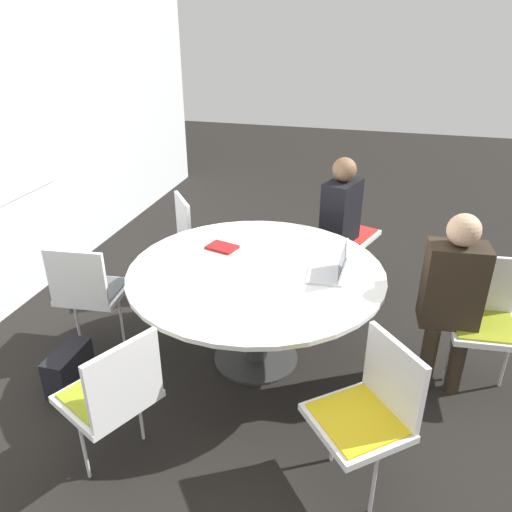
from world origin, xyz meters
name	(u,v)px	position (x,y,z in m)	size (l,w,h in m)	color
ground_plane	(256,358)	(0.00, 0.00, 0.00)	(16.00, 16.00, 0.00)	black
conference_table	(256,285)	(0.00, 0.00, 0.61)	(1.71, 1.71, 0.73)	#333333
chair_0	(484,313)	(0.19, -1.48, 0.52)	(0.45, 0.47, 0.87)	silver
chair_1	(344,226)	(1.42, -0.45, 0.52)	(0.56, 0.55, 0.87)	silver
chair_2	(198,234)	(0.91, 0.77, 0.52)	(0.60, 0.60, 0.87)	silver
chair_3	(88,288)	(-0.18, 1.18, 0.52)	(0.46, 0.48, 0.87)	silver
chair_4	(113,391)	(-1.10, 0.47, 0.52)	(0.58, 0.57, 0.87)	silver
chair_5	(369,407)	(-0.87, -0.81, 0.52)	(0.61, 0.60, 0.87)	silver
person_0	(453,290)	(0.09, -1.25, 0.71)	(0.28, 0.38, 1.22)	#2D2319
person_1	(342,216)	(1.17, -0.45, 0.71)	(0.41, 0.34, 1.22)	black
laptop	(332,269)	(0.04, -0.50, 0.79)	(0.31, 0.27, 0.21)	silver
spiral_notebook	(222,247)	(0.25, 0.32, 0.74)	(0.20, 0.24, 0.02)	maroon
handbag	(69,368)	(-0.60, 1.13, 0.14)	(0.36, 0.16, 0.28)	black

